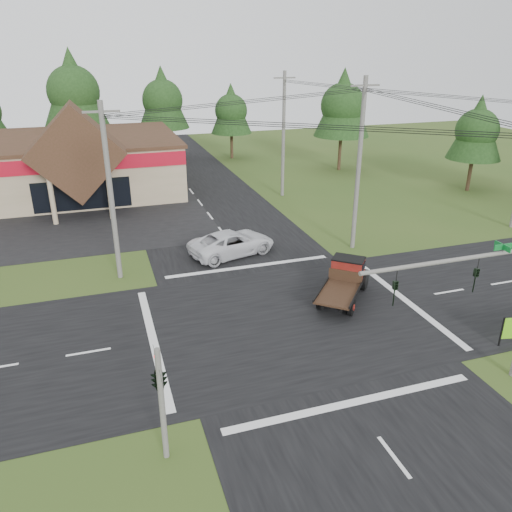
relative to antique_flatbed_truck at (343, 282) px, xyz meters
name	(u,v)px	position (x,y,z in m)	size (l,w,h in m)	color
ground	(288,319)	(-3.66, -1.08, -1.09)	(120.00, 120.00, 0.00)	#324B1A
road_ns	(288,319)	(-3.66, -1.08, -1.08)	(12.00, 120.00, 0.02)	black
road_ew	(288,319)	(-3.66, -1.08, -1.08)	(120.00, 12.00, 0.02)	black
parking_apron	(31,229)	(-17.66, 17.92, -1.07)	(28.00, 14.00, 0.02)	black
cvs_building	(16,167)	(-19.36, 28.48, 1.69)	(30.40, 18.20, 9.19)	#9A8B68
traffic_signal_mast	(501,289)	(2.16, -8.58, 3.34)	(8.12, 0.24, 7.00)	#595651
traffic_signal_corner	(158,369)	(-11.16, -8.41, 2.43)	(0.53, 2.48, 4.40)	#595651
utility_pole_nw	(111,192)	(-11.66, 6.92, 4.30)	(2.00, 0.30, 10.50)	#595651
utility_pole_ne	(359,165)	(4.34, 6.92, 4.80)	(2.00, 0.30, 11.50)	#595651
utility_pole_n	(283,134)	(4.34, 20.92, 4.65)	(2.00, 0.30, 11.20)	#595651
tree_row_c	(73,89)	(-13.66, 39.92, 7.63)	(7.28, 7.28, 13.13)	#332316
tree_row_d	(162,98)	(-3.66, 40.92, 6.29)	(6.16, 6.16, 11.11)	#332316
tree_row_e	(231,109)	(4.34, 38.92, 4.94)	(5.04, 5.04, 9.09)	#332316
tree_side_ne	(343,103)	(14.34, 28.92, 6.29)	(6.16, 6.16, 11.11)	#332316
tree_side_e_near	(477,128)	(22.34, 16.92, 4.94)	(5.04, 5.04, 9.09)	#332316
antique_flatbed_truck	(343,282)	(0.00, 0.00, 0.00)	(1.99, 5.21, 2.18)	#5C150D
white_pickup	(232,243)	(-4.09, 8.32, -0.26)	(2.75, 5.96, 1.66)	silver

